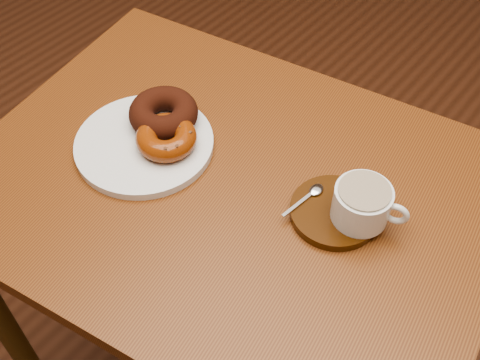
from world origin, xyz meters
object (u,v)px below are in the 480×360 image
Objects in this scene: donut_plate at (144,144)px; coffee_cup at (363,204)px; saucer at (335,212)px; cafe_table at (231,229)px.

donut_plate is 2.07× the size of coffee_cup.
saucer is at bearing -176.19° from coffee_cup.
donut_plate and saucer have the same top height.
saucer is (0.17, 0.05, 0.13)m from cafe_table.
coffee_cup is at bearing 18.55° from saucer.
saucer is at bearing 7.42° from cafe_table.
donut_plate is 1.70× the size of saucer.
coffee_cup reaches higher than saucer.
coffee_cup is at bearing 7.78° from cafe_table.
donut_plate is (-0.16, -0.03, 0.13)m from cafe_table.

